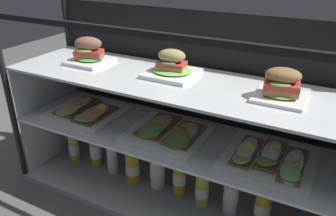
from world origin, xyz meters
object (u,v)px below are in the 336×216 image
at_px(juice_bottle_front_right_end, 96,147).
at_px(juice_bottle_back_left, 263,206).
at_px(plated_roll_sandwich_far_right, 172,67).
at_px(juice_bottle_front_fourth, 231,196).
at_px(juice_bottle_tucked_behind, 74,146).
at_px(open_sandwich_tray_far_right, 86,111).
at_px(open_sandwich_tray_near_right_corner, 169,132).
at_px(plated_roll_sandwich_near_left_corner, 282,86).
at_px(juice_bottle_near_post, 133,163).
at_px(juice_bottle_front_middle, 180,177).
at_px(juice_bottle_back_right, 202,187).
at_px(open_sandwich_tray_center, 269,158).
at_px(juice_bottle_back_center, 113,158).
at_px(juice_bottle_front_second, 157,169).
at_px(plated_roll_sandwich_near_right_corner, 89,53).

xyz_separation_m(juice_bottle_front_right_end, juice_bottle_back_left, (0.90, -0.01, -0.02)).
relative_size(plated_roll_sandwich_far_right, juice_bottle_front_fourth, 0.99).
bearing_deg(juice_bottle_tucked_behind, juice_bottle_back_left, 0.69).
height_order(open_sandwich_tray_far_right, open_sandwich_tray_near_right_corner, open_sandwich_tray_far_right).
distance_m(plated_roll_sandwich_near_left_corner, juice_bottle_near_post, 0.83).
relative_size(juice_bottle_front_middle, juice_bottle_back_right, 1.00).
xyz_separation_m(open_sandwich_tray_center, juice_bottle_back_center, (-0.78, 0.02, -0.26)).
xyz_separation_m(juice_bottle_front_second, juice_bottle_front_fourth, (0.37, -0.00, -0.02)).
relative_size(juice_bottle_front_second, juice_bottle_back_right, 1.10).
xyz_separation_m(plated_roll_sandwich_near_right_corner, juice_bottle_front_second, (0.36, -0.00, -0.52)).
distance_m(open_sandwich_tray_center, juice_bottle_near_post, 0.69).
bearing_deg(juice_bottle_front_second, open_sandwich_tray_center, -2.60).
xyz_separation_m(plated_roll_sandwich_near_left_corner, juice_bottle_front_second, (-0.51, 0.01, -0.52)).
height_order(open_sandwich_tray_far_right, juice_bottle_back_center, open_sandwich_tray_far_right).
bearing_deg(juice_bottle_back_center, juice_bottle_front_middle, 0.78).
relative_size(plated_roll_sandwich_far_right, juice_bottle_back_right, 0.89).
bearing_deg(juice_bottle_front_middle, plated_roll_sandwich_near_left_corner, -1.53).
bearing_deg(juice_bottle_front_fourth, open_sandwich_tray_center, -8.09).
bearing_deg(open_sandwich_tray_far_right, juice_bottle_front_middle, 3.81).
relative_size(open_sandwich_tray_far_right, juice_bottle_back_center, 1.68).
bearing_deg(juice_bottle_front_fourth, juice_bottle_tucked_behind, -179.57).
distance_m(juice_bottle_front_right_end, juice_bottle_front_middle, 0.51).
xyz_separation_m(open_sandwich_tray_far_right, open_sandwich_tray_near_right_corner, (0.46, 0.00, -0.00)).
height_order(open_sandwich_tray_center, juice_bottle_front_right_end, open_sandwich_tray_center).
distance_m(open_sandwich_tray_far_right, juice_bottle_tucked_behind, 0.29).
height_order(juice_bottle_back_center, juice_bottle_front_middle, juice_bottle_front_middle).
xyz_separation_m(plated_roll_sandwich_far_right, juice_bottle_back_center, (-0.33, -0.03, -0.54)).
distance_m(plated_roll_sandwich_far_right, juice_bottle_front_right_end, 0.68).
xyz_separation_m(open_sandwich_tray_far_right, juice_bottle_front_fourth, (0.76, 0.03, -0.26)).
relative_size(open_sandwich_tray_center, juice_bottle_front_middle, 1.48).
distance_m(plated_roll_sandwich_far_right, open_sandwich_tray_center, 0.53).
height_order(juice_bottle_back_right, juice_bottle_front_fourth, juice_bottle_back_right).
height_order(plated_roll_sandwich_far_right, juice_bottle_near_post, plated_roll_sandwich_far_right).
bearing_deg(juice_bottle_front_second, juice_bottle_back_center, -179.36).
bearing_deg(plated_roll_sandwich_near_right_corner, open_sandwich_tray_far_right, -129.80).
xyz_separation_m(open_sandwich_tray_near_right_corner, juice_bottle_back_left, (0.43, 0.03, -0.26)).
bearing_deg(juice_bottle_front_middle, open_sandwich_tray_far_right, -176.19).
height_order(open_sandwich_tray_far_right, juice_bottle_front_right_end, open_sandwich_tray_far_right).
relative_size(plated_roll_sandwich_near_right_corner, juice_bottle_front_second, 0.72).
bearing_deg(open_sandwich_tray_near_right_corner, juice_bottle_front_middle, 35.67).
bearing_deg(juice_bottle_front_second, open_sandwich_tray_near_right_corner, -20.19).
xyz_separation_m(plated_roll_sandwich_near_right_corner, plated_roll_sandwich_near_left_corner, (0.87, -0.01, 0.00)).
height_order(open_sandwich_tray_near_right_corner, open_sandwich_tray_center, same).
bearing_deg(juice_bottle_near_post, juice_bottle_back_left, 1.52).
relative_size(juice_bottle_front_right_end, juice_bottle_back_left, 1.18).
xyz_separation_m(plated_roll_sandwich_near_right_corner, juice_bottle_front_right_end, (-0.03, 0.01, -0.52)).
bearing_deg(plated_roll_sandwich_near_left_corner, juice_bottle_front_right_end, 178.52).
distance_m(juice_bottle_back_center, juice_bottle_front_middle, 0.38).
relative_size(open_sandwich_tray_center, juice_bottle_near_post, 1.32).
relative_size(open_sandwich_tray_center, juice_bottle_front_right_end, 1.40).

